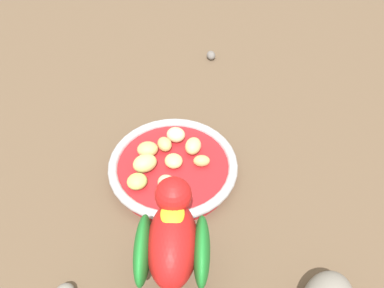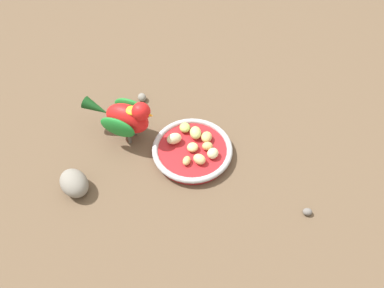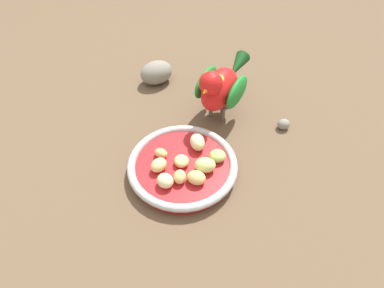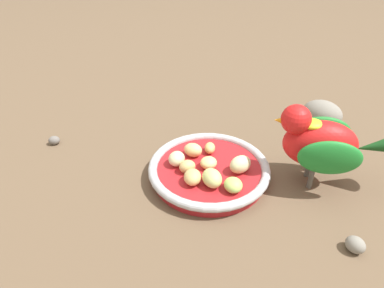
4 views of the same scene
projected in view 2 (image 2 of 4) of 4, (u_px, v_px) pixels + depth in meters
The scene contains 15 objects.
ground_plane at pixel (189, 149), 0.96m from camera, with size 4.00×4.00×0.00m, color brown.
feeding_bowl at pixel (194, 150), 0.94m from camera, with size 0.20×0.20×0.03m.
apple_piece_0 at pixel (193, 147), 0.93m from camera, with size 0.03×0.03×0.02m, color #E5C67F.
apple_piece_1 at pixel (213, 153), 0.91m from camera, with size 0.03×0.03×0.02m, color beige.
apple_piece_2 at pixel (196, 133), 0.95m from camera, with size 0.04×0.03×0.03m, color #C6D17A.
apple_piece_3 at pixel (198, 160), 0.90m from camera, with size 0.03×0.03×0.02m, color #E5C67F.
apple_piece_4 at pixel (187, 161), 0.90m from camera, with size 0.03×0.02×0.02m, color tan.
apple_piece_5 at pixel (185, 128), 0.97m from camera, with size 0.03×0.03×0.02m, color #B2CC66.
apple_piece_6 at pixel (174, 139), 0.94m from camera, with size 0.04×0.03×0.03m, color beige.
apple_piece_7 at pixel (207, 146), 0.93m from camera, with size 0.03×0.02×0.02m, color tan.
apple_piece_8 at pixel (207, 137), 0.95m from camera, with size 0.03×0.03×0.02m, color tan.
parrot at pixel (126, 117), 0.92m from camera, with size 0.16×0.16×0.14m.
rock_large at pixel (74, 183), 0.86m from camera, with size 0.08×0.06×0.05m, color gray.
pebble_0 at pixel (307, 212), 0.84m from camera, with size 0.02×0.02×0.02m, color slate.
pebble_1 at pixel (142, 97), 1.06m from camera, with size 0.03×0.02×0.02m, color gray.
Camera 2 is at (0.23, 0.54, 0.76)m, focal length 34.83 mm.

